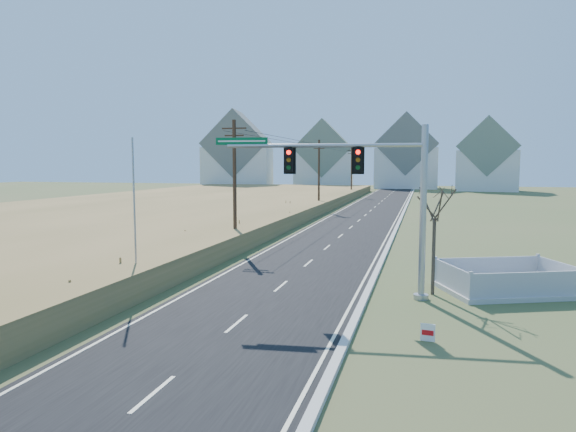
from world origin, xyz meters
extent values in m
plane|color=#425529|center=(0.00, 0.00, 0.00)|extent=(260.00, 260.00, 0.00)
cube|color=black|center=(0.00, 50.00, 0.03)|extent=(8.00, 180.00, 0.06)
cube|color=#B2AFA8|center=(4.15, 50.00, 0.09)|extent=(0.30, 180.00, 0.18)
cube|color=#AB844D|center=(-24.00, 40.00, 0.65)|extent=(38.00, 110.00, 1.30)
cylinder|color=#422D1E|center=(-6.50, 15.00, 4.50)|extent=(0.26, 0.26, 9.00)
cube|color=#422D1E|center=(-6.50, 15.00, 8.40)|extent=(1.80, 0.10, 0.10)
cube|color=#422D1E|center=(-6.50, 15.00, 7.90)|extent=(1.40, 0.10, 0.10)
cylinder|color=#422D1E|center=(-6.50, 45.00, 4.50)|extent=(0.26, 0.26, 9.00)
cube|color=#422D1E|center=(-6.50, 45.00, 8.40)|extent=(1.80, 0.10, 0.10)
cube|color=#422D1E|center=(-6.50, 45.00, 7.90)|extent=(1.40, 0.10, 0.10)
cylinder|color=#422D1E|center=(-6.50, 75.00, 4.50)|extent=(0.26, 0.26, 9.00)
cube|color=#422D1E|center=(-6.50, 75.00, 8.40)|extent=(1.80, 0.10, 0.10)
cube|color=#422D1E|center=(-6.50, 75.00, 7.90)|extent=(1.40, 0.10, 0.10)
cube|color=silver|center=(-38.00, 100.00, 5.00)|extent=(17.38, 13.12, 10.00)
cube|color=slate|center=(-38.00, 100.00, 10.90)|extent=(17.69, 13.38, 16.29)
cube|color=silver|center=(-18.00, 108.00, 4.50)|extent=(14.66, 10.95, 9.00)
cube|color=slate|center=(-18.00, 108.00, 9.90)|extent=(14.93, 11.17, 14.26)
cube|color=silver|center=(2.00, 112.00, 5.00)|extent=(15.00, 10.00, 10.00)
cube|color=slate|center=(2.00, 112.00, 10.90)|extent=(15.27, 10.20, 15.27)
cube|color=silver|center=(20.00, 104.00, 4.50)|extent=(13.87, 10.31, 9.00)
cube|color=slate|center=(20.00, 104.00, 9.90)|extent=(14.12, 10.51, 13.24)
cylinder|color=#9EA0A5|center=(6.50, 3.50, 0.11)|extent=(0.65, 0.65, 0.22)
cylinder|color=#9EA0A5|center=(6.50, 3.50, 3.78)|extent=(0.28, 0.28, 7.55)
cylinder|color=#9EA0A5|center=(2.21, 3.03, 6.69)|extent=(8.60, 1.10, 0.17)
cube|color=black|center=(3.71, 3.19, 6.06)|extent=(0.37, 0.32, 1.05)
cube|color=black|center=(0.71, 2.87, 6.06)|extent=(0.37, 0.32, 1.05)
cube|color=#055A2D|center=(-1.44, 2.63, 6.90)|extent=(2.36, 0.30, 0.32)
cube|color=#B7B5AD|center=(10.32, 5.89, 0.11)|extent=(6.75, 5.78, 0.22)
cube|color=#AAABAF|center=(11.00, 4.23, 0.76)|extent=(5.02, 2.13, 1.08)
cube|color=#AAABAF|center=(9.63, 7.56, 0.76)|extent=(5.02, 2.13, 1.08)
cube|color=#AAABAF|center=(7.82, 4.86, 0.76)|extent=(1.45, 3.35, 1.08)
cube|color=#AAABAF|center=(12.81, 6.92, 0.76)|extent=(1.45, 3.35, 1.08)
cube|color=white|center=(6.76, -2.05, 0.31)|extent=(0.48, 0.10, 0.59)
cube|color=red|center=(6.76, -2.08, 0.31)|extent=(0.38, 0.06, 0.17)
cylinder|color=#B7B5AD|center=(-6.38, 1.72, 0.07)|extent=(0.32, 0.32, 0.14)
cylinder|color=#9EA0A5|center=(-6.38, 1.72, 3.55)|extent=(0.09, 0.09, 7.09)
cylinder|color=#4C3F33|center=(7.00, 4.47, 1.74)|extent=(0.16, 0.16, 3.47)
camera|label=1|loc=(6.53, -19.20, 5.85)|focal=32.00mm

